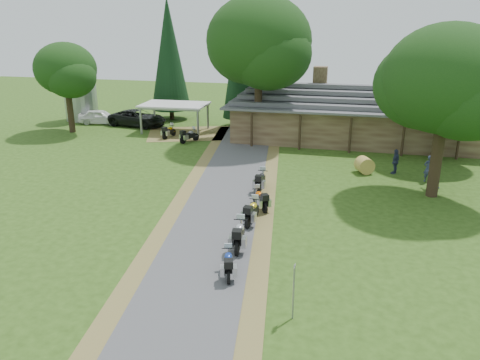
% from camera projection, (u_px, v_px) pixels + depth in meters
% --- Properties ---
extents(ground, '(120.00, 120.00, 0.00)m').
position_uv_depth(ground, '(202.00, 257.00, 20.91)').
color(ground, '#2C4814').
rests_on(ground, ground).
extents(driveway, '(51.95, 51.95, 0.00)m').
position_uv_depth(driveway, '(216.00, 221.00, 24.70)').
color(driveway, '#444446').
rests_on(driveway, ground).
extents(lodge, '(21.40, 9.40, 4.90)m').
position_uv_depth(lodge, '(352.00, 112.00, 40.84)').
color(lodge, brown).
rests_on(lodge, ground).
extents(silo, '(3.42, 3.42, 6.79)m').
position_uv_depth(silo, '(80.00, 88.00, 48.87)').
color(silo, gray).
rests_on(silo, ground).
extents(carport, '(6.26, 4.32, 2.64)m').
position_uv_depth(carport, '(175.00, 118.00, 44.34)').
color(carport, silver).
rests_on(carport, ground).
extents(car_white_sedan, '(3.20, 5.84, 1.85)m').
position_uv_depth(car_white_sedan, '(100.00, 115.00, 47.71)').
color(car_white_sedan, white).
rests_on(car_white_sedan, ground).
extents(car_dark_suv, '(3.64, 6.67, 2.43)m').
position_uv_depth(car_dark_suv, '(137.00, 114.00, 46.66)').
color(car_dark_suv, black).
rests_on(car_dark_suv, ground).
extents(motorcycle_row_a, '(1.02, 1.82, 1.19)m').
position_uv_depth(motorcycle_row_a, '(228.00, 262.00, 19.25)').
color(motorcycle_row_a, navy).
rests_on(motorcycle_row_a, ground).
extents(motorcycle_row_b, '(0.92, 2.12, 1.41)m').
position_uv_depth(motorcycle_row_b, '(239.00, 233.00, 21.58)').
color(motorcycle_row_b, '#9B9DA1').
rests_on(motorcycle_row_b, ground).
extents(motorcycle_row_c, '(0.76, 2.01, 1.35)m').
position_uv_depth(motorcycle_row_c, '(252.00, 211.00, 24.27)').
color(motorcycle_row_c, gold).
rests_on(motorcycle_row_c, ground).
extents(motorcycle_row_d, '(1.46, 1.84, 1.24)m').
position_uv_depth(motorcycle_row_d, '(260.00, 198.00, 26.14)').
color(motorcycle_row_d, '#E05B05').
rests_on(motorcycle_row_d, ground).
extents(motorcycle_row_e, '(0.64, 1.95, 1.33)m').
position_uv_depth(motorcycle_row_e, '(261.00, 180.00, 29.03)').
color(motorcycle_row_e, black).
rests_on(motorcycle_row_e, ground).
extents(motorcycle_carport_a, '(0.92, 1.90, 1.25)m').
position_uv_depth(motorcycle_carport_a, '(169.00, 131.00, 42.12)').
color(motorcycle_carport_a, '#CD9004').
rests_on(motorcycle_carport_a, ground).
extents(motorcycle_carport_b, '(1.43, 1.94, 1.29)m').
position_uv_depth(motorcycle_carport_b, '(189.00, 135.00, 40.54)').
color(motorcycle_carport_b, gray).
rests_on(motorcycle_carport_b, ground).
extents(person_a, '(0.70, 0.59, 2.08)m').
position_uv_depth(person_a, '(429.00, 166.00, 30.44)').
color(person_a, navy).
rests_on(person_a, ground).
extents(person_b, '(0.74, 0.63, 2.21)m').
position_uv_depth(person_b, '(434.00, 171.00, 29.28)').
color(person_b, navy).
rests_on(person_b, ground).
extents(person_c, '(0.63, 0.70, 2.04)m').
position_uv_depth(person_c, '(396.00, 159.00, 32.03)').
color(person_c, navy).
rests_on(person_c, ground).
extents(hay_bale, '(1.44, 1.39, 1.13)m').
position_uv_depth(hay_bale, '(364.00, 165.00, 32.31)').
color(hay_bale, '#A98A3E').
rests_on(hay_bale, ground).
extents(sign_post, '(0.38, 0.06, 2.13)m').
position_uv_depth(sign_post, '(294.00, 292.00, 16.24)').
color(sign_post, gray).
rests_on(sign_post, ground).
extents(oak_lodge_left, '(8.60, 8.60, 13.71)m').
position_uv_depth(oak_lodge_left, '(259.00, 61.00, 38.50)').
color(oak_lodge_left, '#133510').
rests_on(oak_lodge_left, ground).
extents(oak_lodge_right, '(6.36, 6.36, 9.78)m').
position_uv_depth(oak_lodge_right, '(445.00, 95.00, 34.01)').
color(oak_lodge_right, '#133510').
rests_on(oak_lodge_right, ground).
extents(oak_driveway, '(7.26, 7.26, 11.21)m').
position_uv_depth(oak_driveway, '(444.00, 103.00, 26.43)').
color(oak_driveway, '#133510').
rests_on(oak_driveway, ground).
extents(oak_silo, '(5.59, 5.59, 9.51)m').
position_uv_depth(oak_silo, '(67.00, 81.00, 42.97)').
color(oak_silo, '#133510').
rests_on(oak_silo, ground).
extents(cedar_near, '(3.61, 3.61, 13.20)m').
position_uv_depth(cedar_near, '(241.00, 59.00, 44.73)').
color(cedar_near, black).
rests_on(cedar_near, ground).
extents(cedar_far, '(4.14, 4.14, 12.45)m').
position_uv_depth(cedar_far, '(169.00, 60.00, 48.38)').
color(cedar_far, black).
rests_on(cedar_far, ground).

